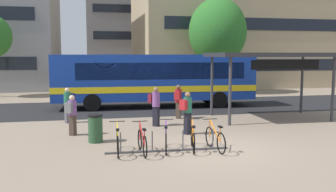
{
  "coord_description": "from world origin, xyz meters",
  "views": [
    {
      "loc": [
        -3.96,
        -11.54,
        3.2
      ],
      "look_at": [
        -0.44,
        4.71,
        1.32
      ],
      "focal_mm": 39.17,
      "sensor_mm": 36.0,
      "label": 1
    }
  ],
  "objects_px": {
    "city_bus": "(154,78)",
    "commuter_red_pack_3": "(178,99)",
    "parked_bicycle_orange_3": "(193,139)",
    "parked_bicycle_yellow_0": "(118,142)",
    "trash_bin": "(95,128)",
    "street_tree_0": "(218,32)",
    "parked_bicycle_orange_4": "(215,139)",
    "commuter_navy_pack_1": "(68,103)",
    "transit_shelter": "(271,57)",
    "commuter_red_pack_0": "(187,110)",
    "parked_bicycle_red_1": "(142,142)",
    "commuter_grey_pack_2": "(72,112)",
    "parked_bicycle_purple_2": "(166,139)",
    "commuter_maroon_pack_4": "(155,104)"
  },
  "relations": [
    {
      "from": "city_bus",
      "to": "commuter_red_pack_3",
      "type": "xyz_separation_m",
      "value": [
        0.48,
        -4.31,
        -0.8
      ]
    },
    {
      "from": "parked_bicycle_orange_3",
      "to": "parked_bicycle_yellow_0",
      "type": "bearing_deg",
      "value": 101.24
    },
    {
      "from": "trash_bin",
      "to": "commuter_red_pack_3",
      "type": "bearing_deg",
      "value": 45.36
    },
    {
      "from": "street_tree_0",
      "to": "parked_bicycle_orange_4",
      "type": "bearing_deg",
      "value": -109.91
    },
    {
      "from": "commuter_navy_pack_1",
      "to": "commuter_red_pack_3",
      "type": "distance_m",
      "value": 5.31
    },
    {
      "from": "transit_shelter",
      "to": "commuter_red_pack_0",
      "type": "distance_m",
      "value": 6.06
    },
    {
      "from": "parked_bicycle_red_1",
      "to": "city_bus",
      "type": "bearing_deg",
      "value": -13.13
    },
    {
      "from": "parked_bicycle_orange_3",
      "to": "transit_shelter",
      "type": "distance_m",
      "value": 7.95
    },
    {
      "from": "commuter_navy_pack_1",
      "to": "trash_bin",
      "type": "distance_m",
      "value": 4.37
    },
    {
      "from": "commuter_navy_pack_1",
      "to": "commuter_grey_pack_2",
      "type": "bearing_deg",
      "value": 63.4
    },
    {
      "from": "parked_bicycle_yellow_0",
      "to": "trash_bin",
      "type": "bearing_deg",
      "value": 23.97
    },
    {
      "from": "parked_bicycle_yellow_0",
      "to": "parked_bicycle_purple_2",
      "type": "bearing_deg",
      "value": -84.54
    },
    {
      "from": "parked_bicycle_orange_3",
      "to": "city_bus",
      "type": "bearing_deg",
      "value": 9.71
    },
    {
      "from": "parked_bicycle_yellow_0",
      "to": "commuter_red_pack_3",
      "type": "bearing_deg",
      "value": -26.83
    },
    {
      "from": "city_bus",
      "to": "trash_bin",
      "type": "height_order",
      "value": "city_bus"
    },
    {
      "from": "parked_bicycle_red_1",
      "to": "street_tree_0",
      "type": "bearing_deg",
      "value": -27.87
    },
    {
      "from": "parked_bicycle_red_1",
      "to": "parked_bicycle_orange_4",
      "type": "xyz_separation_m",
      "value": [
        2.45,
        -0.09,
        0.0
      ]
    },
    {
      "from": "commuter_navy_pack_1",
      "to": "commuter_grey_pack_2",
      "type": "height_order",
      "value": "commuter_navy_pack_1"
    },
    {
      "from": "parked_bicycle_purple_2",
      "to": "commuter_red_pack_0",
      "type": "height_order",
      "value": "commuter_red_pack_0"
    },
    {
      "from": "parked_bicycle_purple_2",
      "to": "commuter_navy_pack_1",
      "type": "relative_size",
      "value": 1.02
    },
    {
      "from": "city_bus",
      "to": "commuter_navy_pack_1",
      "type": "height_order",
      "value": "city_bus"
    },
    {
      "from": "city_bus",
      "to": "commuter_maroon_pack_4",
      "type": "xyz_separation_m",
      "value": [
        -0.98,
        -5.98,
        -0.76
      ]
    },
    {
      "from": "parked_bicycle_orange_4",
      "to": "commuter_maroon_pack_4",
      "type": "xyz_separation_m",
      "value": [
        -1.21,
        4.54,
        0.63
      ]
    },
    {
      "from": "transit_shelter",
      "to": "commuter_navy_pack_1",
      "type": "height_order",
      "value": "transit_shelter"
    },
    {
      "from": "parked_bicycle_red_1",
      "to": "commuter_navy_pack_1",
      "type": "bearing_deg",
      "value": 22.03
    },
    {
      "from": "parked_bicycle_purple_2",
      "to": "parked_bicycle_orange_4",
      "type": "bearing_deg",
      "value": -88.31
    },
    {
      "from": "parked_bicycle_red_1",
      "to": "parked_bicycle_purple_2",
      "type": "xyz_separation_m",
      "value": [
        0.83,
        0.2,
        0.0
      ]
    },
    {
      "from": "commuter_red_pack_3",
      "to": "commuter_maroon_pack_4",
      "type": "height_order",
      "value": "commuter_maroon_pack_4"
    },
    {
      "from": "city_bus",
      "to": "commuter_maroon_pack_4",
      "type": "distance_m",
      "value": 6.11
    },
    {
      "from": "transit_shelter",
      "to": "commuter_red_pack_3",
      "type": "relative_size",
      "value": 3.57
    },
    {
      "from": "trash_bin",
      "to": "street_tree_0",
      "type": "distance_m",
      "value": 19.2
    },
    {
      "from": "city_bus",
      "to": "parked_bicycle_orange_3",
      "type": "distance_m",
      "value": 10.44
    },
    {
      "from": "commuter_red_pack_0",
      "to": "commuter_red_pack_3",
      "type": "distance_m",
      "value": 3.66
    },
    {
      "from": "parked_bicycle_orange_3",
      "to": "parked_bicycle_orange_4",
      "type": "relative_size",
      "value": 0.98
    },
    {
      "from": "city_bus",
      "to": "parked_bicycle_orange_3",
      "type": "relative_size",
      "value": 7.16
    },
    {
      "from": "parked_bicycle_red_1",
      "to": "commuter_navy_pack_1",
      "type": "xyz_separation_m",
      "value": [
        -2.61,
        6.11,
        0.58
      ]
    },
    {
      "from": "parked_bicycle_red_1",
      "to": "commuter_maroon_pack_4",
      "type": "bearing_deg",
      "value": -16.68
    },
    {
      "from": "commuter_navy_pack_1",
      "to": "trash_bin",
      "type": "relative_size",
      "value": 1.62
    },
    {
      "from": "commuter_navy_pack_1",
      "to": "street_tree_0",
      "type": "relative_size",
      "value": 0.21
    },
    {
      "from": "parked_bicycle_orange_4",
      "to": "commuter_maroon_pack_4",
      "type": "relative_size",
      "value": 0.98
    },
    {
      "from": "commuter_red_pack_3",
      "to": "parked_bicycle_purple_2",
      "type": "bearing_deg",
      "value": -170.25
    },
    {
      "from": "parked_bicycle_purple_2",
      "to": "parked_bicycle_orange_4",
      "type": "relative_size",
      "value": 0.98
    },
    {
      "from": "parked_bicycle_purple_2",
      "to": "trash_bin",
      "type": "xyz_separation_m",
      "value": [
        -2.28,
        1.72,
        0.13
      ]
    },
    {
      "from": "parked_bicycle_orange_4",
      "to": "trash_bin",
      "type": "relative_size",
      "value": 1.67
    },
    {
      "from": "commuter_maroon_pack_4",
      "to": "trash_bin",
      "type": "height_order",
      "value": "commuter_maroon_pack_4"
    },
    {
      "from": "city_bus",
      "to": "parked_bicycle_red_1",
      "type": "distance_m",
      "value": 10.75
    },
    {
      "from": "parked_bicycle_purple_2",
      "to": "commuter_maroon_pack_4",
      "type": "relative_size",
      "value": 0.96
    },
    {
      "from": "parked_bicycle_orange_4",
      "to": "commuter_red_pack_0",
      "type": "distance_m",
      "value": 2.67
    },
    {
      "from": "street_tree_0",
      "to": "commuter_grey_pack_2",
      "type": "bearing_deg",
      "value": -128.09
    },
    {
      "from": "commuter_red_pack_3",
      "to": "parked_bicycle_yellow_0",
      "type": "bearing_deg",
      "value": 177.1
    }
  ]
}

